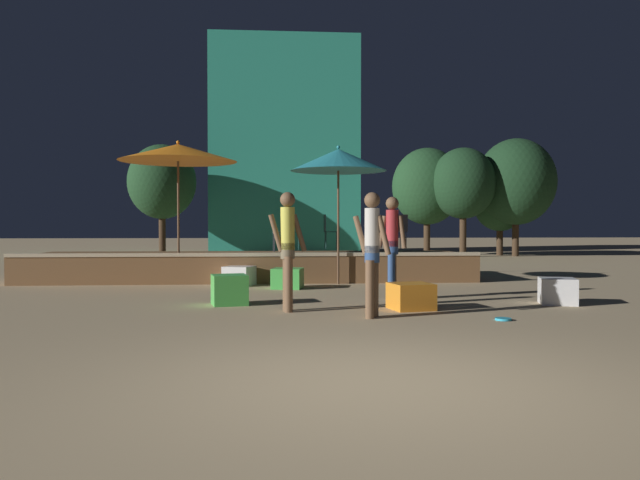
# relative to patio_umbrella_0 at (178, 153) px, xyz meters

# --- Properties ---
(ground_plane) EXTENTS (120.00, 120.00, 0.00)m
(ground_plane) POSITION_rel_patio_umbrella_0_xyz_m (2.99, -9.08, -2.95)
(ground_plane) COLOR tan
(wooden_deck) EXTENTS (10.60, 3.03, 0.70)m
(wooden_deck) POSITION_rel_patio_umbrella_0_xyz_m (1.58, 1.31, -2.63)
(wooden_deck) COLOR brown
(wooden_deck) RESTS_ON ground
(patio_umbrella_0) EXTENTS (2.63, 2.63, 3.22)m
(patio_umbrella_0) POSITION_rel_patio_umbrella_0_xyz_m (0.00, 0.00, 0.00)
(patio_umbrella_0) COLOR brown
(patio_umbrella_0) RESTS_ON ground
(patio_umbrella_1) EXTENTS (2.15, 2.15, 3.11)m
(patio_umbrella_1) POSITION_rel_patio_umbrella_0_xyz_m (3.58, -0.31, -0.17)
(patio_umbrella_1) COLOR brown
(patio_umbrella_1) RESTS_ON ground
(cube_seat_0) EXTENTS (0.75, 0.75, 0.42)m
(cube_seat_0) POSITION_rel_patio_umbrella_0_xyz_m (1.38, -0.45, -2.73)
(cube_seat_0) COLOR white
(cube_seat_0) RESTS_ON ground
(cube_seat_1) EXTENTS (0.72, 0.72, 0.41)m
(cube_seat_1) POSITION_rel_patio_umbrella_0_xyz_m (4.28, -4.58, -2.74)
(cube_seat_1) COLOR orange
(cube_seat_1) RESTS_ON ground
(cube_seat_2) EXTENTS (0.72, 0.72, 0.42)m
(cube_seat_2) POSITION_rel_patio_umbrella_0_xyz_m (2.42, -1.17, -2.73)
(cube_seat_2) COLOR #4CC651
(cube_seat_2) RESTS_ON ground
(cube_seat_3) EXTENTS (0.70, 0.70, 0.44)m
(cube_seat_3) POSITION_rel_patio_umbrella_0_xyz_m (6.87, -4.12, -2.73)
(cube_seat_3) COLOR white
(cube_seat_3) RESTS_ON ground
(cube_seat_4) EXTENTS (0.66, 0.66, 0.50)m
(cube_seat_4) POSITION_rel_patio_umbrella_0_xyz_m (1.40, -3.77, -2.70)
(cube_seat_4) COLOR #4CC651
(cube_seat_4) RESTS_ON ground
(person_0) EXTENTS (0.52, 0.30, 1.82)m
(person_0) POSITION_rel_patio_umbrella_0_xyz_m (4.23, -3.30, -1.93)
(person_0) COLOR #2D4C7F
(person_0) RESTS_ON ground
(person_1) EXTENTS (0.54, 0.35, 1.79)m
(person_1) POSITION_rel_patio_umbrella_0_xyz_m (3.53, -5.41, -1.96)
(person_1) COLOR brown
(person_1) RESTS_ON ground
(person_2) EXTENTS (0.60, 0.31, 1.83)m
(person_2) POSITION_rel_patio_umbrella_0_xyz_m (2.34, -4.66, -1.93)
(person_2) COLOR brown
(person_2) RESTS_ON ground
(bistro_chair_0) EXTENTS (0.46, 0.46, 0.90)m
(bistro_chair_0) POSITION_rel_patio_umbrella_0_xyz_m (2.52, 1.48, -1.70)
(bistro_chair_0) COLOR #1E4C47
(bistro_chair_0) RESTS_ON wooden_deck
(bistro_chair_1) EXTENTS (0.40, 0.40, 0.90)m
(bistro_chair_1) POSITION_rel_patio_umbrella_0_xyz_m (2.38, 0.55, -1.70)
(bistro_chair_1) COLOR #2D3338
(bistro_chair_1) RESTS_ON wooden_deck
(bistro_chair_2) EXTENTS (0.43, 0.44, 0.90)m
(bistro_chair_2) POSITION_rel_patio_umbrella_0_xyz_m (5.46, 1.99, -1.70)
(bistro_chair_2) COLOR #47474C
(bistro_chair_2) RESTS_ON wooden_deck
(bistro_chair_3) EXTENTS (0.41, 0.41, 0.90)m
(bistro_chair_3) POSITION_rel_patio_umbrella_0_xyz_m (3.55, 2.08, -1.70)
(bistro_chair_3) COLOR #1E4C47
(bistro_chair_3) RESTS_ON wooden_deck
(frisbee_disc) EXTENTS (0.23, 0.23, 0.03)m
(frisbee_disc) POSITION_rel_patio_umbrella_0_xyz_m (5.31, -5.79, -2.93)
(frisbee_disc) COLOR #33B2D8
(frisbee_disc) RESTS_ON ground
(background_tree_0) EXTENTS (2.69, 2.69, 4.55)m
(background_tree_0) POSITION_rel_patio_umbrella_0_xyz_m (10.03, 11.27, 0.11)
(background_tree_0) COLOR #3D2B1C
(background_tree_0) RESTS_ON ground
(background_tree_1) EXTENTS (3.03, 3.03, 4.69)m
(background_tree_1) POSITION_rel_patio_umbrella_0_xyz_m (8.81, 12.52, 0.06)
(background_tree_1) COLOR #3D2B1C
(background_tree_1) RESTS_ON ground
(background_tree_2) EXTENTS (2.33, 2.33, 3.63)m
(background_tree_2) POSITION_rel_patio_umbrella_0_xyz_m (12.07, 12.53, -0.61)
(background_tree_2) COLOR #3D2B1C
(background_tree_2) RESTS_ON ground
(background_tree_3) EXTENTS (2.79, 2.79, 4.65)m
(background_tree_3) POSITION_rel_patio_umbrella_0_xyz_m (-2.45, 11.96, 0.16)
(background_tree_3) COLOR #3D2B1C
(background_tree_3) RESTS_ON ground
(background_tree_4) EXTENTS (3.34, 3.34, 5.02)m
(background_tree_4) POSITION_rel_patio_umbrella_0_xyz_m (12.45, 11.69, 0.22)
(background_tree_4) COLOR #3D2B1C
(background_tree_4) RESTS_ON ground
(distant_building) EXTENTS (6.78, 3.90, 9.90)m
(distant_building) POSITION_rel_patio_umbrella_0_xyz_m (2.66, 15.47, 2.00)
(distant_building) COLOR teal
(distant_building) RESTS_ON ground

